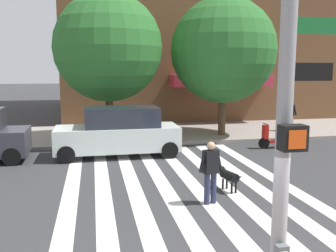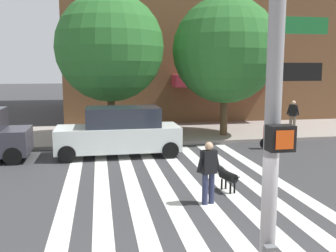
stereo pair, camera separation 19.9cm
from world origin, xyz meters
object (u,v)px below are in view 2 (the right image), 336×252
Objects in this scene: traffic_light_pole at (278,65)px; parked_scooter at (278,138)px; street_tree_middle at (225,50)px; parked_car_behind_first at (120,132)px; pedestrian_dog_walker at (209,169)px; street_tree_nearest at (110,48)px; dog_on_leash at (227,176)px; pedestrian_bystander at (293,114)px.

parked_scooter is (5.75, 11.30, -3.04)m from traffic_light_pole.
street_tree_middle reaches higher than traffic_light_pole.
parked_car_behind_first is 2.97× the size of pedestrian_dog_walker.
street_tree_middle is (5.59, -0.10, -0.09)m from street_tree_nearest.
parked_car_behind_first is 0.72× the size of street_tree_middle.
parked_scooter reaches higher than dog_on_leash.
pedestrian_dog_walker is 11.97m from pedestrian_bystander.
street_tree_middle is 4.14× the size of pedestrian_bystander.
street_tree_nearest reaches higher than street_tree_middle.
dog_on_leash is at bearing 75.04° from traffic_light_pole.
street_tree_nearest is at bearing 179.02° from street_tree_middle.
dog_on_leash is at bearing -61.27° from parked_car_behind_first.
pedestrian_dog_walker is (-4.94, -6.08, 0.45)m from parked_scooter.
pedestrian_bystander is (2.49, 3.31, 0.60)m from parked_scooter.
pedestrian_dog_walker is (0.81, 5.22, -2.59)m from traffic_light_pole.
pedestrian_dog_walker is at bearing -129.13° from parked_scooter.
traffic_light_pole is 11.54m from parked_car_behind_first.
pedestrian_bystander is at bearing 20.06° from parked_car_behind_first.
parked_car_behind_first is 2.97× the size of pedestrian_bystander.
parked_scooter is 0.99× the size of pedestrian_dog_walker.
street_tree_nearest is at bearing 94.08° from parked_car_behind_first.
pedestrian_bystander is (8.24, 14.61, -2.44)m from traffic_light_pole.
parked_car_behind_first is at bearing -179.08° from parked_scooter.
street_tree_middle is 6.76× the size of dog_on_leash.
pedestrian_dog_walker is at bearing -110.97° from street_tree_middle.
traffic_light_pole is 13.04m from parked_scooter.
parked_car_behind_first reaches higher than pedestrian_bystander.
parked_scooter is at bearing 50.87° from pedestrian_dog_walker.
street_tree_middle is 4.14× the size of pedestrian_dog_walker.
parked_car_behind_first is 4.85× the size of dog_on_leash.
parked_car_behind_first reaches higher than pedestrian_dog_walker.
parked_scooter is at bearing -22.71° from street_tree_nearest.
pedestrian_dog_walker reaches higher than parked_scooter.
street_tree_middle is 5.18m from pedestrian_bystander.
pedestrian_dog_walker is (2.16, -9.05, -3.51)m from street_tree_nearest.
parked_car_behind_first is 6.27m from pedestrian_dog_walker.
traffic_light_pole is 0.85× the size of street_tree_nearest.
parked_car_behind_first is at bearing 95.77° from traffic_light_pole.
pedestrian_dog_walker reaches higher than dog_on_leash.
pedestrian_dog_walker is 1.00× the size of pedestrian_bystander.
pedestrian_bystander is (4.00, 0.43, -3.27)m from street_tree_middle.
street_tree_middle is at bearing 69.03° from pedestrian_dog_walker.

